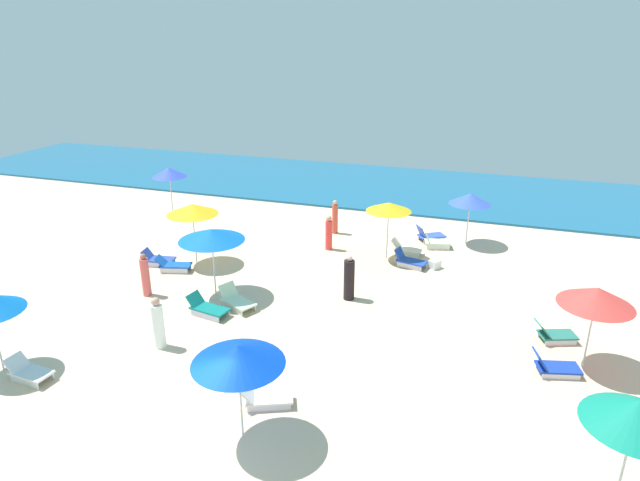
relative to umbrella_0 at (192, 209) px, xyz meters
name	(u,v)px	position (x,y,z in m)	size (l,w,h in m)	color
ground_plane	(167,475)	(5.46, -10.61, -2.35)	(60.00, 60.00, 0.00)	beige
ocean	(392,187)	(5.46, 14.21, -2.29)	(60.00, 10.36, 0.12)	#1B6089
umbrella_0	(192,209)	(0.00, 0.00, 0.00)	(2.10, 2.10, 2.58)	silver
lounge_chair_0_0	(173,265)	(-0.44, -1.08, -2.10)	(1.49, 0.91, 0.64)	silver
lounge_chair_0_1	(158,259)	(-1.40, -0.72, -2.10)	(1.38, 0.84, 0.65)	silver
umbrella_1	(470,199)	(10.60, 5.84, -0.21)	(1.87, 1.87, 2.40)	silver
lounge_chair_1_0	(429,235)	(8.95, 5.64, -2.08)	(1.43, 1.26, 0.78)	silver
lounge_chair_1_1	(435,241)	(9.32, 4.88, -2.05)	(1.33, 0.93, 0.81)	silver
umbrella_2	(238,355)	(6.54, -9.01, -0.05)	(2.16, 2.16, 2.53)	silver
lounge_chair_2_0	(264,398)	(6.54, -7.75, -2.12)	(1.50, 1.07, 0.69)	silver
umbrella_3	(389,207)	(7.50, 2.99, -0.05)	(1.90, 1.90, 2.50)	silver
lounge_chair_3_0	(409,261)	(8.58, 2.40, -2.09)	(1.38, 0.86, 0.71)	silver
lounge_chair_3_1	(406,249)	(8.20, 3.65, -2.09)	(1.30, 0.66, 0.70)	silver
umbrella_4	(637,413)	(14.57, -8.70, 0.15)	(1.96, 1.96, 2.77)	silver
lounge_chair_5_0	(29,372)	(-0.15, -8.78, -2.10)	(1.32, 0.70, 0.64)	silver
umbrella_6	(597,296)	(14.61, -3.18, -0.09)	(2.05, 2.05, 2.53)	silver
lounge_chair_6_0	(554,366)	(13.76, -3.86, -2.11)	(1.42, 0.92, 0.71)	silver
lounge_chair_6_1	(554,334)	(13.87, -1.99, -2.10)	(1.40, 1.01, 0.70)	silver
umbrella_7	(169,172)	(-4.88, 5.80, -0.19)	(1.82, 1.82, 2.42)	silver
umbrella_8	(211,235)	(2.23, -2.45, 0.01)	(2.37, 2.37, 2.58)	silver
lounge_chair_8_0	(207,308)	(2.70, -3.89, -2.10)	(1.54, 0.87, 0.68)	silver
lounge_chair_8_1	(236,300)	(3.41, -3.08, -2.09)	(1.54, 1.21, 0.74)	silver
beachgoer_0	(329,233)	(4.83, 3.19, -1.60)	(0.43, 0.43, 1.58)	#F93C3A
beachgoer_1	(335,217)	(4.48, 5.28, -1.56)	(0.34, 0.34, 1.65)	#D75039
beachgoer_2	(158,324)	(2.34, -6.16, -1.56)	(0.48, 0.48, 1.69)	white
beachgoer_3	(145,276)	(-0.15, -3.26, -1.58)	(0.31, 0.31, 1.65)	#E55B58
beachgoer_4	(349,279)	(6.99, -1.20, -1.57)	(0.46, 0.46, 1.71)	black
cooler_box_0	(435,264)	(9.60, 2.57, -2.18)	(0.44, 0.36, 0.35)	white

